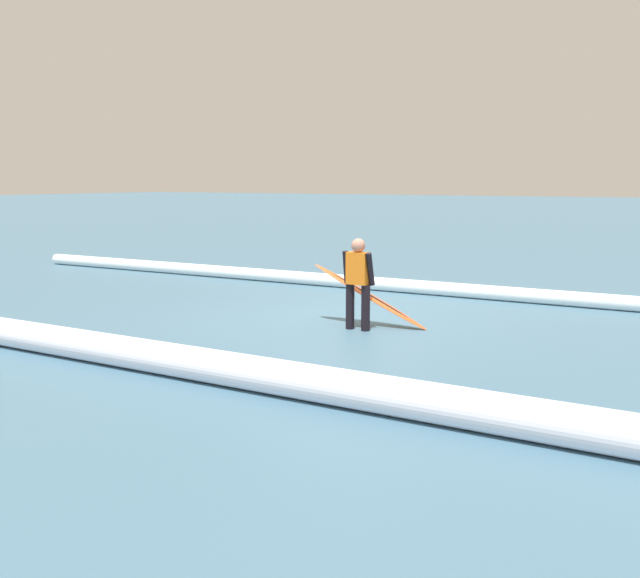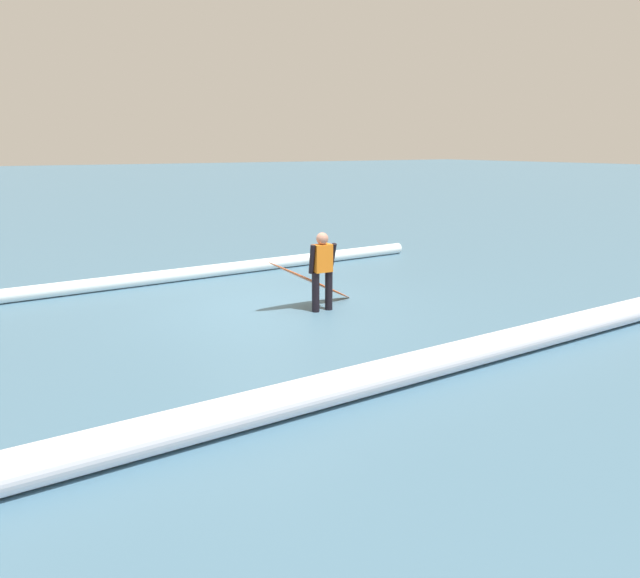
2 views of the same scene
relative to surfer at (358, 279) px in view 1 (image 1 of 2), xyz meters
name	(u,v)px [view 1 (image 1 of 2)]	position (x,y,z in m)	size (l,w,h in m)	color
ground_plane	(339,318)	(0.71, -0.69, -0.81)	(188.50, 188.50, 0.00)	#446A84
surfer	(358,279)	(0.00, 0.00, 0.00)	(0.52, 0.22, 1.45)	black
surfboard	(370,296)	(-0.01, -0.40, -0.33)	(1.97, 0.55, 1.00)	#E55926
wave_crest_foreground	(308,278)	(3.21, -3.72, -0.67)	(0.29, 0.29, 16.45)	white
wave_crest_midground	(383,394)	(-2.09, 3.46, -0.61)	(0.40, 0.40, 18.11)	white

